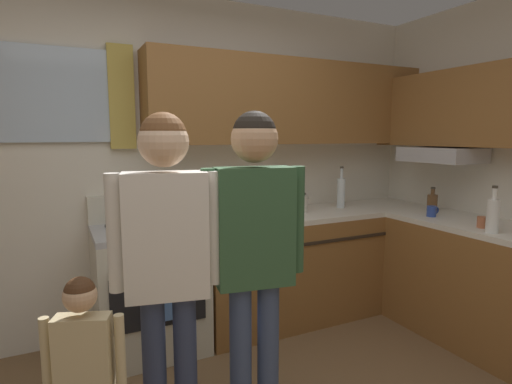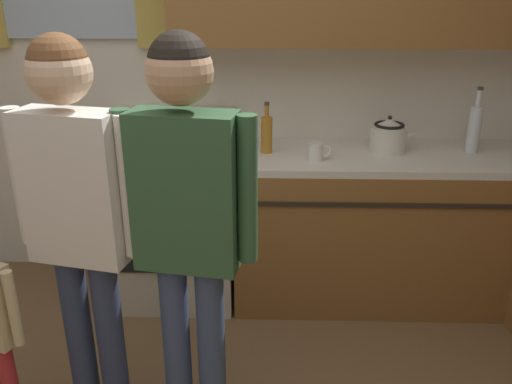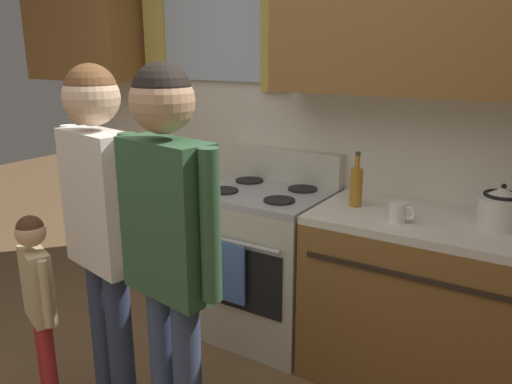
# 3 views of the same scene
# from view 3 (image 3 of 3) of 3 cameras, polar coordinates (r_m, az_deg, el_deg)

# --- Properties ---
(back_wall_unit) EXTENTS (4.60, 0.42, 2.60)m
(back_wall_unit) POSITION_cam_3_polar(r_m,az_deg,el_deg) (2.96, 9.21, 11.76)
(back_wall_unit) COLOR silver
(back_wall_unit) RESTS_ON ground
(stove_oven) EXTENTS (0.74, 0.67, 1.10)m
(stove_oven) POSITION_cam_3_polar(r_m,az_deg,el_deg) (3.11, 0.83, -7.54)
(stove_oven) COLOR beige
(stove_oven) RESTS_ON ground
(bottle_oil_amber) EXTENTS (0.06, 0.06, 0.29)m
(bottle_oil_amber) POSITION_cam_3_polar(r_m,az_deg,el_deg) (2.70, 11.06, 0.70)
(bottle_oil_amber) COLOR #B27223
(bottle_oil_amber) RESTS_ON kitchen_counter_run
(mug_ceramic_white) EXTENTS (0.13, 0.08, 0.09)m
(mug_ceramic_white) POSITION_cam_3_polar(r_m,az_deg,el_deg) (2.51, 15.56, -2.19)
(mug_ceramic_white) COLOR white
(mug_ceramic_white) RESTS_ON kitchen_counter_run
(stovetop_kettle) EXTENTS (0.27, 0.20, 0.21)m
(stovetop_kettle) POSITION_cam_3_polar(r_m,az_deg,el_deg) (2.58, 25.60, -1.57)
(stovetop_kettle) COLOR silver
(stovetop_kettle) RESTS_ON kitchen_counter_run
(adult_holding_child) EXTENTS (0.50, 0.23, 1.64)m
(adult_holding_child) POSITION_cam_3_polar(r_m,az_deg,el_deg) (2.21, -16.79, -2.40)
(adult_holding_child) COLOR #2D3856
(adult_holding_child) RESTS_ON ground
(adult_in_plaid) EXTENTS (0.51, 0.22, 1.65)m
(adult_in_plaid) POSITION_cam_3_polar(r_m,az_deg,el_deg) (1.89, -9.65, -4.75)
(adult_in_plaid) COLOR #38476B
(adult_in_plaid) RESTS_ON ground
(small_child) EXTENTS (0.31, 0.17, 0.98)m
(small_child) POSITION_cam_3_polar(r_m,az_deg,el_deg) (2.59, -23.04, -10.18)
(small_child) COLOR red
(small_child) RESTS_ON ground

